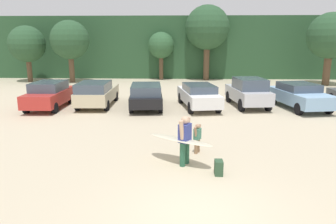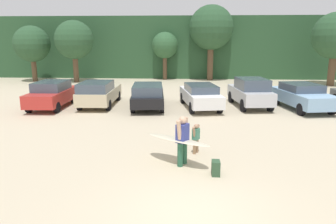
{
  "view_description": "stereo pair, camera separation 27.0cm",
  "coord_description": "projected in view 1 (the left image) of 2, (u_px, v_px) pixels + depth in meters",
  "views": [
    {
      "loc": [
        -0.43,
        -6.62,
        3.97
      ],
      "look_at": [
        -0.97,
        6.67,
        0.9
      ],
      "focal_mm": 33.89,
      "sensor_mm": 36.0,
      "label": 1
    },
    {
      "loc": [
        -0.16,
        -6.61,
        3.97
      ],
      "look_at": [
        -0.97,
        6.67,
        0.9
      ],
      "focal_mm": 33.89,
      "sensor_mm": 36.0,
      "label": 2
    }
  ],
  "objects": [
    {
      "name": "ground_plane",
      "position": [
        198.0,
        215.0,
        7.32
      ],
      "size": [
        120.0,
        120.0,
        0.0
      ],
      "primitive_type": "plane",
      "color": "#C1B293"
    },
    {
      "name": "hillside_ridge",
      "position": [
        185.0,
        46.0,
        37.48
      ],
      "size": [
        108.0,
        12.0,
        6.23
      ],
      "primitive_type": "cube",
      "color": "#284C2D",
      "rests_on": "ground_plane"
    },
    {
      "name": "tree_far_right",
      "position": [
        27.0,
        44.0,
        29.54
      ],
      "size": [
        3.37,
        3.37,
        5.21
      ],
      "color": "brown",
      "rests_on": "ground_plane"
    },
    {
      "name": "tree_center_right",
      "position": [
        70.0,
        40.0,
        28.96
      ],
      "size": [
        3.54,
        3.54,
        5.67
      ],
      "color": "brown",
      "rests_on": "ground_plane"
    },
    {
      "name": "tree_ridge_back",
      "position": [
        161.0,
        46.0,
        31.13
      ],
      "size": [
        2.58,
        2.58,
        4.67
      ],
      "color": "brown",
      "rests_on": "ground_plane"
    },
    {
      "name": "tree_right",
      "position": [
        207.0,
        28.0,
        30.45
      ],
      "size": [
        4.25,
        4.25,
        7.18
      ],
      "color": "brown",
      "rests_on": "ground_plane"
    },
    {
      "name": "tree_center_left",
      "position": [
        331.0,
        36.0,
        27.06
      ],
      "size": [
        3.93,
        3.93,
        6.22
      ],
      "color": "brown",
      "rests_on": "ground_plane"
    },
    {
      "name": "parked_car_red",
      "position": [
        49.0,
        94.0,
        18.54
      ],
      "size": [
        1.85,
        4.27,
        1.56
      ],
      "rotation": [
        0.0,
        0.0,
        1.59
      ],
      "color": "#B72D28",
      "rests_on": "ground_plane"
    },
    {
      "name": "parked_car_champagne",
      "position": [
        97.0,
        93.0,
        19.06
      ],
      "size": [
        1.98,
        4.59,
        1.54
      ],
      "rotation": [
        0.0,
        0.0,
        1.6
      ],
      "color": "beige",
      "rests_on": "ground_plane"
    },
    {
      "name": "parked_car_black",
      "position": [
        146.0,
        95.0,
        18.6
      ],
      "size": [
        2.23,
        4.88,
        1.44
      ],
      "rotation": [
        0.0,
        0.0,
        1.67
      ],
      "color": "black",
      "rests_on": "ground_plane"
    },
    {
      "name": "parked_car_white",
      "position": [
        199.0,
        95.0,
        18.59
      ],
      "size": [
        2.51,
        4.74,
        1.41
      ],
      "rotation": [
        0.0,
        0.0,
        1.75
      ],
      "color": "white",
      "rests_on": "ground_plane"
    },
    {
      "name": "parked_car_silver",
      "position": [
        248.0,
        92.0,
        18.89
      ],
      "size": [
        2.19,
        4.24,
        1.74
      ],
      "rotation": [
        0.0,
        0.0,
        1.69
      ],
      "color": "silver",
      "rests_on": "ground_plane"
    },
    {
      "name": "parked_car_sky_blue",
      "position": [
        299.0,
        95.0,
        18.41
      ],
      "size": [
        2.7,
        4.77,
        1.47
      ],
      "rotation": [
        0.0,
        0.0,
        1.75
      ],
      "color": "#84ADD1",
      "rests_on": "ground_plane"
    },
    {
      "name": "person_adult",
      "position": [
        185.0,
        138.0,
        10.06
      ],
      "size": [
        0.45,
        0.63,
        1.61
      ],
      "rotation": [
        0.0,
        0.0,
        2.66
      ],
      "color": "#26593F",
      "rests_on": "ground_plane"
    },
    {
      "name": "person_child",
      "position": [
        197.0,
        137.0,
        11.2
      ],
      "size": [
        0.3,
        0.47,
        1.07
      ],
      "rotation": [
        0.0,
        0.0,
        2.66
      ],
      "color": "#8C6B4C",
      "rests_on": "ground_plane"
    },
    {
      "name": "surfboard_cream",
      "position": [
        180.0,
        140.0,
        10.2
      ],
      "size": [
        2.32,
        1.82,
        0.15
      ],
      "rotation": [
        0.0,
        0.0,
        2.57
      ],
      "color": "beige"
    },
    {
      "name": "backpack_dropped",
      "position": [
        219.0,
        168.0,
        9.46
      ],
      "size": [
        0.24,
        0.34,
        0.45
      ],
      "color": "#2D4C33",
      "rests_on": "ground_plane"
    }
  ]
}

